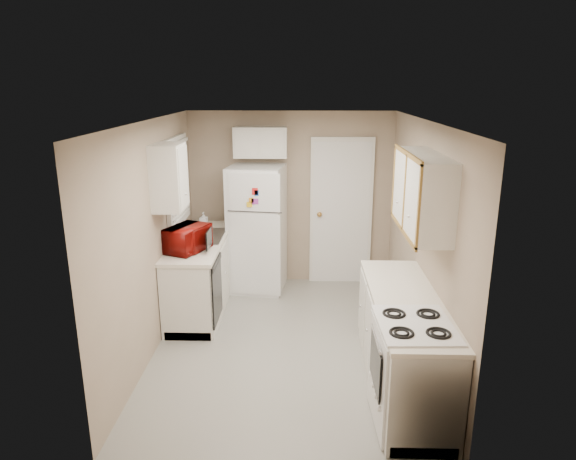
{
  "coord_description": "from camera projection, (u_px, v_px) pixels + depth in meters",
  "views": [
    {
      "loc": [
        0.16,
        -5.08,
        2.76
      ],
      "look_at": [
        0.0,
        0.5,
        1.15
      ],
      "focal_mm": 32.0,
      "sensor_mm": 36.0,
      "label": 1
    }
  ],
  "objects": [
    {
      "name": "wall_back",
      "position": [
        291.0,
        199.0,
        7.15
      ],
      "size": [
        2.8,
        2.8,
        0.0
      ],
      "primitive_type": "plane",
      "color": "tan",
      "rests_on": "floor"
    },
    {
      "name": "stove",
      "position": [
        411.0,
        376.0,
        4.21
      ],
      "size": [
        0.61,
        0.74,
        0.88
      ],
      "primitive_type": "cube",
      "rotation": [
        0.0,
        0.0,
        0.04
      ],
      "color": "white",
      "rests_on": "floor"
    },
    {
      "name": "soap_bottle",
      "position": [
        204.0,
        220.0,
        6.81
      ],
      "size": [
        0.1,
        0.1,
        0.21
      ],
      "primitive_type": "imported",
      "rotation": [
        0.0,
        0.0,
        -0.08
      ],
      "color": "silver",
      "rests_on": "left_counter"
    },
    {
      "name": "wall_left",
      "position": [
        153.0,
        238.0,
        5.36
      ],
      "size": [
        3.8,
        3.8,
        0.0
      ],
      "primitive_type": "plane",
      "color": "tan",
      "rests_on": "floor"
    },
    {
      "name": "interior_door",
      "position": [
        341.0,
        212.0,
        7.14
      ],
      "size": [
        0.86,
        0.06,
        2.08
      ],
      "primitive_type": "cube",
      "color": "white",
      "rests_on": "floor"
    },
    {
      "name": "right_counter",
      "position": [
        403.0,
        343.0,
        4.73
      ],
      "size": [
        0.6,
        2.0,
        0.9
      ],
      "primitive_type": "cube",
      "color": "silver",
      "rests_on": "floor"
    },
    {
      "name": "dishwasher",
      "position": [
        216.0,
        290.0,
        5.83
      ],
      "size": [
        0.03,
        0.58,
        0.72
      ],
      "primitive_type": "cube",
      "color": "black",
      "rests_on": "floor"
    },
    {
      "name": "refrigerator",
      "position": [
        257.0,
        229.0,
        6.94
      ],
      "size": [
        0.79,
        0.77,
        1.71
      ],
      "primitive_type": "cube",
      "rotation": [
        0.0,
        0.0,
        -0.14
      ],
      "color": "white",
      "rests_on": "floor"
    },
    {
      "name": "wall_right",
      "position": [
        422.0,
        240.0,
        5.28
      ],
      "size": [
        3.8,
        3.8,
        0.0
      ],
      "primitive_type": "plane",
      "color": "tan",
      "rests_on": "floor"
    },
    {
      "name": "upper_cabinet_right",
      "position": [
        423.0,
        193.0,
        4.64
      ],
      "size": [
        0.3,
        1.2,
        0.7
      ],
      "primitive_type": "cube",
      "color": "silver",
      "rests_on": "wall_right"
    },
    {
      "name": "window_blinds",
      "position": [
        178.0,
        181.0,
        6.25
      ],
      "size": [
        0.1,
        0.98,
        1.08
      ],
      "primitive_type": "cube",
      "color": "silver",
      "rests_on": "wall_left"
    },
    {
      "name": "microwave",
      "position": [
        187.0,
        238.0,
        5.85
      ],
      "size": [
        0.59,
        0.47,
        0.35
      ],
      "primitive_type": "imported",
      "rotation": [
        0.0,
        0.0,
        1.17
      ],
      "color": "maroon",
      "rests_on": "left_counter"
    },
    {
      "name": "upper_cabinet_left",
      "position": [
        169.0,
        177.0,
        5.4
      ],
      "size": [
        0.3,
        0.45,
        0.7
      ],
      "primitive_type": "cube",
      "color": "silver",
      "rests_on": "wall_left"
    },
    {
      "name": "cabinet_over_fridge",
      "position": [
        261.0,
        142.0,
        6.79
      ],
      "size": [
        0.7,
        0.3,
        0.4
      ],
      "primitive_type": "cube",
      "color": "silver",
      "rests_on": "wall_back"
    },
    {
      "name": "floor",
      "position": [
        287.0,
        343.0,
        5.65
      ],
      "size": [
        3.8,
        3.8,
        0.0
      ],
      "primitive_type": "plane",
      "color": "#A9A8A0",
      "rests_on": "ground"
    },
    {
      "name": "ceiling",
      "position": [
        287.0,
        121.0,
        4.99
      ],
      "size": [
        3.8,
        3.8,
        0.0
      ],
      "primitive_type": "plane",
      "color": "white",
      "rests_on": "floor"
    },
    {
      "name": "left_counter",
      "position": [
        201.0,
        274.0,
        6.42
      ],
      "size": [
        0.6,
        1.8,
        0.9
      ],
      "primitive_type": "cube",
      "color": "silver",
      "rests_on": "floor"
    },
    {
      "name": "wall_front",
      "position": [
        278.0,
        320.0,
        3.5
      ],
      "size": [
        2.8,
        2.8,
        0.0
      ],
      "primitive_type": "plane",
      "color": "tan",
      "rests_on": "floor"
    },
    {
      "name": "sink",
      "position": [
        202.0,
        239.0,
        6.45
      ],
      "size": [
        0.54,
        0.74,
        0.16
      ],
      "primitive_type": "cube",
      "color": "gray",
      "rests_on": "left_counter"
    }
  ]
}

